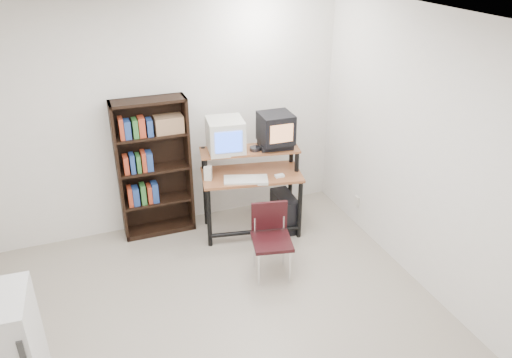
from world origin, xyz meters
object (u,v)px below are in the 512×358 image
object	(u,v)px
computer_desk	(251,178)
pc_tower	(284,211)
crt_monitor	(225,136)
school_chair	(271,233)
bookshelf	(154,166)
crt_tv	(276,128)

from	to	relation	value
computer_desk	pc_tower	size ratio (longest dim) A/B	2.61
computer_desk	crt_monitor	world-z (taller)	crt_monitor
computer_desk	school_chair	world-z (taller)	computer_desk
crt_monitor	pc_tower	bearing A→B (deg)	-14.48
school_chair	bookshelf	xyz separation A→B (m)	(-0.90, 1.21, 0.36)
computer_desk	bookshelf	world-z (taller)	bookshelf
computer_desk	bookshelf	xyz separation A→B (m)	(-1.00, 0.39, 0.15)
computer_desk	school_chair	xyz separation A→B (m)	(-0.10, -0.82, -0.21)
computer_desk	crt_tv	size ratio (longest dim) A/B	3.27
computer_desk	crt_tv	xyz separation A→B (m)	(0.30, 0.02, 0.54)
pc_tower	crt_monitor	bearing A→B (deg)	160.45
school_chair	bookshelf	bearing A→B (deg)	139.16
crt_monitor	bookshelf	size ratio (longest dim) A/B	0.28
pc_tower	bookshelf	xyz separation A→B (m)	(-1.38, 0.47, 0.61)
computer_desk	bookshelf	size ratio (longest dim) A/B	0.74
computer_desk	crt_monitor	bearing A→B (deg)	156.42
computer_desk	pc_tower	distance (m)	0.61
crt_monitor	school_chair	bearing A→B (deg)	-74.50
bookshelf	pc_tower	bearing A→B (deg)	-18.09
crt_tv	pc_tower	distance (m)	1.01
computer_desk	crt_tv	distance (m)	0.62
pc_tower	computer_desk	bearing A→B (deg)	169.58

